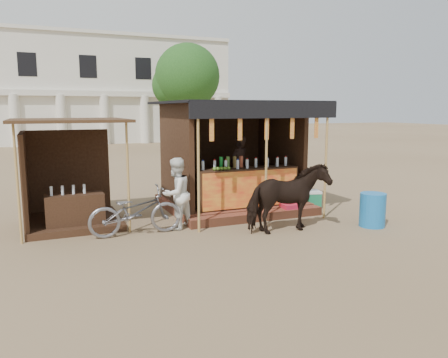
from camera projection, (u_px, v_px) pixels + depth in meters
name	position (u px, v px, depth m)	size (l,w,h in m)	color
ground	(258.00, 250.00, 8.11)	(120.00, 120.00, 0.00)	#846B4C
main_stall	(233.00, 170.00, 11.39)	(3.60, 3.61, 2.78)	brown
secondary_stall	(64.00, 188.00, 9.69)	(2.40, 2.40, 2.38)	#3D2516
cow	(288.00, 198.00, 9.15)	(0.79, 1.74, 1.47)	black
motorbike	(136.00, 211.00, 9.00)	(0.67, 1.92, 1.01)	gray
bystander	(176.00, 194.00, 9.43)	(0.76, 0.59, 1.56)	white
blue_barrel	(373.00, 210.00, 9.69)	(0.56, 0.56, 0.75)	#1768B0
red_crate	(290.00, 210.00, 10.65)	(0.39, 0.38, 0.30)	#A91C33
cooler	(308.00, 199.00, 11.53)	(0.73, 0.60, 0.46)	#1A784C
background_building	(58.00, 91.00, 33.90)	(26.00, 7.45, 8.18)	silver
tree	(184.00, 79.00, 29.74)	(4.50, 4.40, 7.00)	#382314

